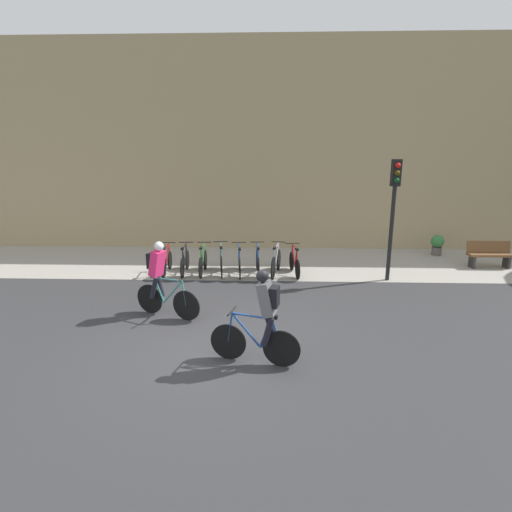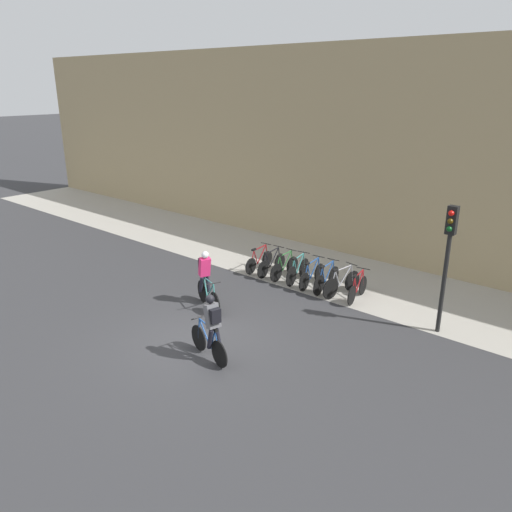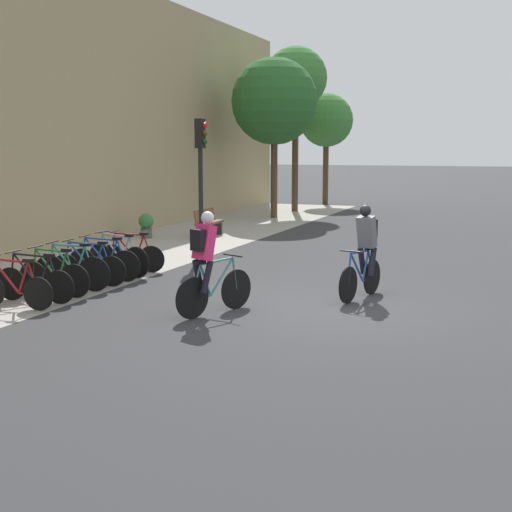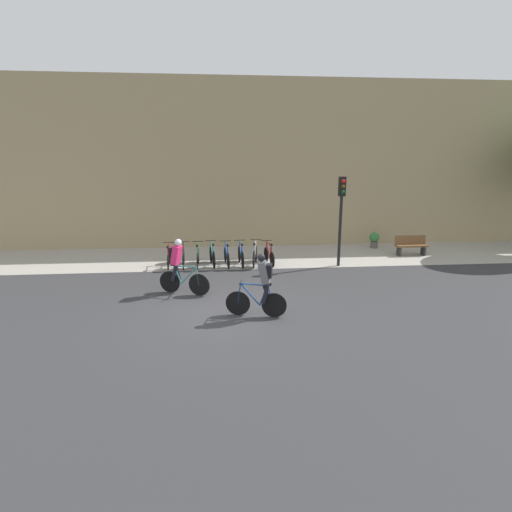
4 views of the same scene
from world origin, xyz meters
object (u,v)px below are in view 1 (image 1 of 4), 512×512
Objects in this scene: parked_bike_0 at (167,262)px; parked_bike_6 at (276,262)px; parked_bike_1 at (185,262)px; parked_bike_5 at (258,262)px; parked_bike_2 at (203,262)px; bench at (490,254)px; traffic_light_pole at (394,198)px; parked_bike_4 at (239,262)px; potted_plant at (437,244)px; cyclist_grey at (263,315)px; cyclist_pink at (160,277)px; parked_bike_7 at (295,263)px; parked_bike_3 at (221,261)px.

parked_bike_0 is 3.50m from parked_bike_6.
parked_bike_1 reaches higher than parked_bike_0.
parked_bike_2 is at bearing 179.98° from parked_bike_5.
parked_bike_5 is at bearing 0.02° from parked_bike_1.
parked_bike_2 reaches higher than bench.
parked_bike_5 is at bearing -0.02° from parked_bike_2.
parked_bike_1 is 0.47× the size of traffic_light_pole.
parked_bike_1 is 0.99× the size of parked_bike_4.
parked_bike_2 reaches higher than potted_plant.
cyclist_grey reaches higher than parked_bike_0.
cyclist_grey is 1.11× the size of parked_bike_2.
parked_bike_0 reaches higher than potted_plant.
parked_bike_7 is at bearing 46.04° from cyclist_pink.
traffic_light_pole is at bearing -3.94° from parked_bike_0.
parked_bike_4 is 0.98× the size of parked_bike_5.
parked_bike_6 is at bearing -171.49° from bench.
cyclist_pink is 4.44m from parked_bike_6.
parked_bike_2 is at bearing 179.99° from parked_bike_6.
parked_bike_4 is at bearing -179.97° from parked_bike_7.
cyclist_grey is 1.03× the size of parked_bike_6.
cyclist_pink reaches higher than parked_bike_0.
parked_bike_7 is at bearing -0.00° from parked_bike_5.
potted_plant is at bearing 24.15° from parked_bike_6.
parked_bike_1 is (0.58, -0.00, 0.01)m from parked_bike_0.
parked_bike_0 reaches higher than bench.
parked_bike_6 is (1.75, -0.00, 0.00)m from parked_bike_3.
cyclist_grey reaches higher than parked_bike_1.
parked_bike_1 reaches higher than bench.
traffic_light_pole is (5.73, -0.48, 2.10)m from parked_bike_2.
parked_bike_5 is at bearing -0.07° from parked_bike_3.
cyclist_pink is at bearing -87.11° from parked_bike_1.
cyclist_pink is 2.30× the size of potted_plant.
parked_bike_7 is at bearing 170.37° from traffic_light_pole.
cyclist_grey is 1.10× the size of parked_bike_0.
cyclist_grey is 6.02m from parked_bike_2.
bench is at bearing 6.86° from parked_bike_3.
bench is at bearing 7.35° from parked_bike_4.
parked_bike_2 is 2.07× the size of potted_plant.
parked_bike_6 is (0.31, 5.64, -0.53)m from cyclist_grey.
traffic_light_pole reaches higher than cyclist_pink.
parked_bike_6 is 6.74m from potted_plant.
parked_bike_2 is at bearing 175.24° from traffic_light_pole.
parked_bike_6 is at bearing 0.05° from parked_bike_4.
parked_bike_1 is at bearing -180.00° from parked_bike_4.
parked_bike_1 is at bearing -179.99° from parked_bike_7.
cyclist_grey is at bearing -99.07° from parked_bike_7.
cyclist_pink is at bearing -133.96° from parked_bike_7.
traffic_light_pole reaches higher than bench.
parked_bike_6 is (0.58, 0.00, 0.01)m from parked_bike_5.
parked_bike_1 is 10.19m from bench.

